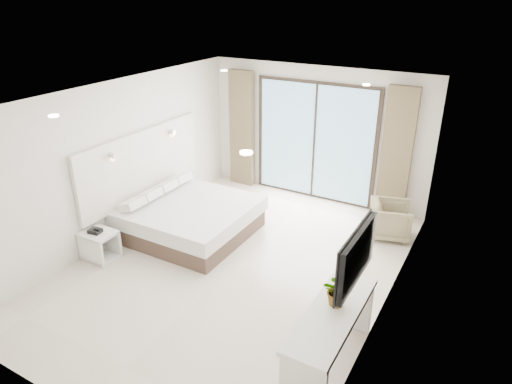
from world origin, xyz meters
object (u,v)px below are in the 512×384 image
bed (189,218)px  armchair (390,218)px  console_desk (331,326)px  nightstand (100,245)px

bed → armchair: bearing=27.9°
console_desk → armchair: bearing=93.2°
bed → console_desk: size_ratio=1.22×
bed → nightstand: (-0.75, -1.39, -0.06)m
bed → nightstand: bed is taller
nightstand → console_desk: size_ratio=0.31×
nightstand → console_desk: (4.06, -0.34, 0.33)m
nightstand → console_desk: console_desk is taller
nightstand → armchair: size_ratio=0.75×
armchair → nightstand: bearing=111.5°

